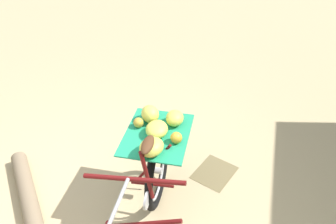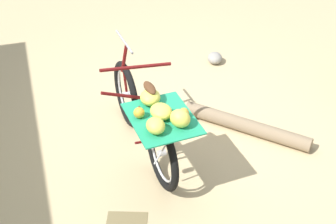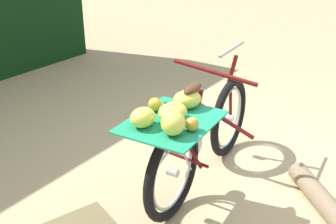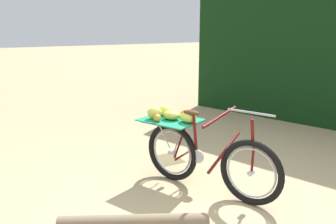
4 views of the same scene
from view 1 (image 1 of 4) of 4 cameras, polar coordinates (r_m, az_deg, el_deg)
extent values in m
torus|color=black|center=(3.13, -1.79, -9.86)|extent=(0.70, 0.36, 0.73)
torus|color=#B7B7BC|center=(3.13, -1.79, -9.86)|extent=(0.53, 0.25, 0.57)
cylinder|color=#B7B7BC|center=(3.13, -1.79, -9.86)|extent=(0.09, 0.10, 0.06)
cylinder|color=#590F0F|center=(2.29, -5.90, -11.28)|extent=(0.32, 0.67, 0.11)
cylinder|color=#590F0F|center=(2.70, -3.59, -10.73)|extent=(0.08, 0.12, 0.49)
cylinder|color=#590F0F|center=(2.99, -2.66, -12.17)|extent=(0.18, 0.36, 0.05)
cylinder|color=#590F0F|center=(2.87, -2.57, -8.70)|extent=(0.15, 0.30, 0.47)
cylinder|color=gray|center=(2.00, -9.11, -16.43)|extent=(0.49, 0.23, 0.02)
ellipsoid|color=#4C2D19|center=(2.56, -3.46, -5.52)|extent=(0.24, 0.17, 0.06)
cylinder|color=#B7B7BC|center=(2.86, -3.62, -14.69)|extent=(0.15, 0.08, 0.16)
cylinder|color=#B7B7BC|center=(2.93, -2.29, -8.51)|extent=(0.10, 0.19, 0.39)
cylinder|color=#B7B7BC|center=(3.08, -1.36, -5.88)|extent=(0.11, 0.23, 0.39)
cube|color=brown|center=(2.88, -1.84, -4.05)|extent=(0.73, 0.64, 0.02)
cube|color=#1E8C60|center=(2.87, -1.85, -3.77)|extent=(0.84, 0.77, 0.01)
ellipsoid|color=#CCC64C|center=(2.82, -1.91, -2.94)|extent=(0.28, 0.26, 0.12)
ellipsoid|color=#CCC64C|center=(2.93, 1.16, -1.04)|extent=(0.23, 0.22, 0.13)
ellipsoid|color=#CCC64C|center=(2.64, -2.81, -5.94)|extent=(0.22, 0.19, 0.13)
ellipsoid|color=#CCC64C|center=(2.96, -3.05, -0.35)|extent=(0.23, 0.24, 0.15)
sphere|color=#B29333|center=(2.82, -1.17, -3.37)|extent=(0.08, 0.08, 0.08)
sphere|color=gold|center=(2.74, 1.41, -4.38)|extent=(0.10, 0.10, 0.10)
sphere|color=#B29333|center=(2.92, -5.03, -1.80)|extent=(0.09, 0.09, 0.09)
cylinder|color=#7F6B51|center=(3.48, -22.41, -14.22)|extent=(0.78, 1.34, 0.16)
cube|color=olive|center=(3.65, 7.88, -10.12)|extent=(0.44, 0.36, 0.01)
camera|label=2|loc=(5.39, 24.77, 40.02)|focal=51.63mm
camera|label=3|loc=(4.66, -11.41, 26.75)|focal=43.17mm
camera|label=4|loc=(3.96, -78.39, -3.76)|focal=37.91mm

